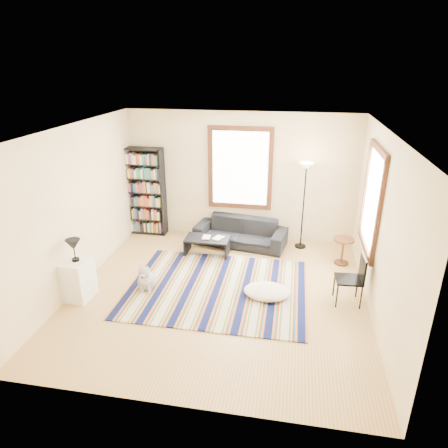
% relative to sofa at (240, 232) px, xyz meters
% --- Properties ---
extents(floor, '(5.00, 5.00, 0.10)m').
position_rel_sofa_xyz_m(floor, '(-0.09, -2.05, -0.34)').
color(floor, tan).
rests_on(floor, ground).
extents(ceiling, '(5.00, 5.00, 0.10)m').
position_rel_sofa_xyz_m(ceiling, '(-0.09, -2.05, 2.56)').
color(ceiling, white).
rests_on(ceiling, floor).
extents(wall_back, '(5.00, 0.10, 2.80)m').
position_rel_sofa_xyz_m(wall_back, '(-0.09, 0.50, 1.11)').
color(wall_back, '#FCE4AA').
rests_on(wall_back, floor).
extents(wall_front, '(5.00, 0.10, 2.80)m').
position_rel_sofa_xyz_m(wall_front, '(-0.09, -4.60, 1.11)').
color(wall_front, '#FCE4AA').
rests_on(wall_front, floor).
extents(wall_left, '(0.10, 5.00, 2.80)m').
position_rel_sofa_xyz_m(wall_left, '(-2.64, -2.05, 1.11)').
color(wall_left, '#FCE4AA').
rests_on(wall_left, floor).
extents(wall_right, '(0.10, 5.00, 2.80)m').
position_rel_sofa_xyz_m(wall_right, '(2.46, -2.05, 1.11)').
color(wall_right, '#FCE4AA').
rests_on(wall_right, floor).
extents(window_back, '(1.20, 0.06, 1.60)m').
position_rel_sofa_xyz_m(window_back, '(-0.09, 0.42, 1.31)').
color(window_back, white).
rests_on(window_back, wall_back).
extents(window_right, '(0.06, 1.20, 1.60)m').
position_rel_sofa_xyz_m(window_right, '(2.38, -1.25, 1.31)').
color(window_right, white).
rests_on(window_right, wall_right).
extents(rug, '(3.13, 2.51, 0.02)m').
position_rel_sofa_xyz_m(rug, '(-0.15, -1.90, -0.28)').
color(rug, '#0C123C').
rests_on(rug, floor).
extents(sofa, '(2.07, 1.08, 0.57)m').
position_rel_sofa_xyz_m(sofa, '(0.00, 0.00, 0.00)').
color(sofa, black).
rests_on(sofa, floor).
extents(bookshelf, '(0.90, 0.30, 2.00)m').
position_rel_sofa_xyz_m(bookshelf, '(-2.23, 0.27, 0.71)').
color(bookshelf, black).
rests_on(bookshelf, floor).
extents(coffee_table, '(1.02, 0.80, 0.36)m').
position_rel_sofa_xyz_m(coffee_table, '(-0.61, -0.58, -0.11)').
color(coffee_table, black).
rests_on(coffee_table, floor).
extents(book_a, '(0.23, 0.17, 0.02)m').
position_rel_sofa_xyz_m(book_a, '(-0.71, -0.58, 0.08)').
color(book_a, beige).
rests_on(book_a, coffee_table).
extents(book_b, '(0.25, 0.28, 0.02)m').
position_rel_sofa_xyz_m(book_b, '(-0.46, -0.53, 0.08)').
color(book_b, beige).
rests_on(book_b, coffee_table).
extents(floor_cushion, '(0.90, 0.76, 0.20)m').
position_rel_sofa_xyz_m(floor_cushion, '(0.74, -2.01, -0.19)').
color(floor_cushion, white).
rests_on(floor_cushion, floor).
extents(floor_lamp, '(0.39, 0.39, 1.86)m').
position_rel_sofa_xyz_m(floor_lamp, '(1.30, 0.10, 0.64)').
color(floor_lamp, black).
rests_on(floor_lamp, floor).
extents(side_table, '(0.47, 0.47, 0.54)m').
position_rel_sofa_xyz_m(side_table, '(2.11, -0.54, -0.02)').
color(side_table, '#4E2713').
rests_on(side_table, floor).
extents(folding_chair, '(0.44, 0.42, 0.86)m').
position_rel_sofa_xyz_m(folding_chair, '(2.06, -1.95, 0.14)').
color(folding_chair, black).
rests_on(folding_chair, floor).
extents(white_cabinet, '(0.40, 0.52, 0.70)m').
position_rel_sofa_xyz_m(white_cabinet, '(-2.39, -2.59, 0.06)').
color(white_cabinet, white).
rests_on(white_cabinet, floor).
extents(table_lamp, '(0.29, 0.29, 0.38)m').
position_rel_sofa_xyz_m(table_lamp, '(-2.39, -2.59, 0.60)').
color(table_lamp, black).
rests_on(table_lamp, white_cabinet).
extents(dog, '(0.44, 0.56, 0.52)m').
position_rel_sofa_xyz_m(dog, '(-1.36, -2.12, -0.03)').
color(dog, '#AFAFAF').
rests_on(dog, floor).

